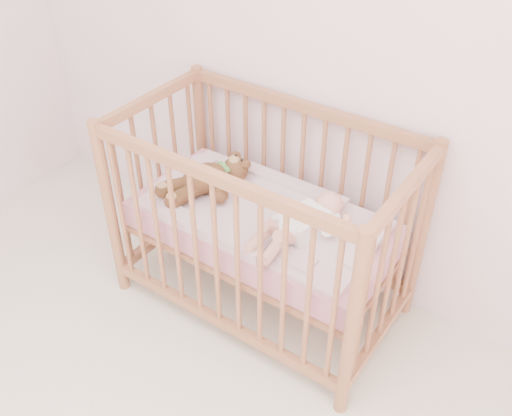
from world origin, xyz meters
The scene contains 6 objects.
wall_back centered at (0.00, 2.00, 1.35)m, with size 4.00×0.02×2.70m, color white.
crib centered at (-0.15, 1.60, 0.50)m, with size 1.36×0.76×1.00m, color #B4734C, non-canonical shape.
mattress centered at (-0.15, 1.60, 0.49)m, with size 1.22×0.62×0.13m, color pink.
blanket centered at (-0.15, 1.60, 0.56)m, with size 1.10×0.58×0.06m, color #CF8FA0, non-canonical shape.
baby centered at (0.09, 1.58, 0.64)m, with size 0.28×0.57×0.14m, color white, non-canonical shape.
teddy_bear centered at (-0.47, 1.58, 0.65)m, with size 0.36×0.51×0.14m, color brown, non-canonical shape.
Camera 1 is at (1.03, -0.14, 2.18)m, focal length 40.00 mm.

